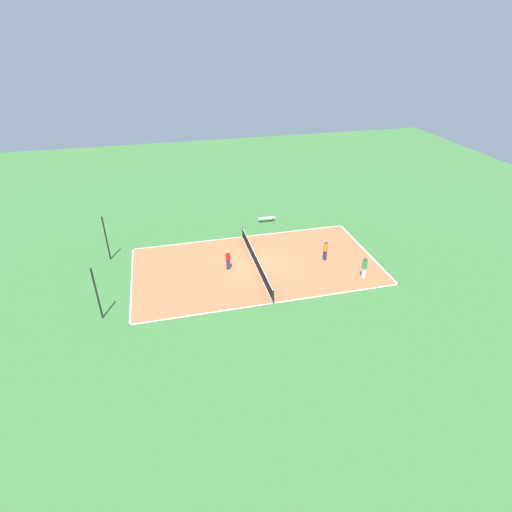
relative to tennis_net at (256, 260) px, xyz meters
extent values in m
plane|color=#3D7538|center=(0.00, 0.00, -0.52)|extent=(80.00, 80.00, 0.00)
cube|color=#AD6B42|center=(0.00, 0.00, -0.51)|extent=(10.24, 19.24, 0.02)
cube|color=white|center=(-5.07, 0.00, -0.49)|extent=(0.10, 19.24, 0.00)
cube|color=white|center=(5.07, 0.00, -0.49)|extent=(0.10, 19.24, 0.00)
cube|color=white|center=(0.00, -9.57, -0.49)|extent=(10.24, 0.10, 0.00)
cube|color=white|center=(0.00, 9.57, -0.49)|extent=(10.24, 0.10, 0.00)
cube|color=white|center=(0.00, 0.00, -0.49)|extent=(10.24, 0.10, 0.00)
cylinder|color=black|center=(-4.97, 0.00, -0.01)|extent=(0.10, 0.10, 0.97)
cylinder|color=black|center=(4.97, 0.00, -0.01)|extent=(0.10, 0.10, 0.97)
cube|color=black|center=(0.00, 0.00, -0.03)|extent=(9.94, 0.03, 0.92)
cube|color=white|center=(0.00, 0.00, 0.40)|extent=(9.94, 0.04, 0.06)
cube|color=silver|center=(7.59, -2.92, -0.09)|extent=(0.36, 1.60, 0.04)
cylinder|color=#4C4C51|center=(7.59, -3.57, -0.31)|extent=(0.08, 0.08, 0.41)
cylinder|color=#4C4C51|center=(7.59, -2.27, -0.31)|extent=(0.08, 0.08, 0.41)
cube|color=white|center=(-3.60, -7.45, -0.05)|extent=(0.22, 0.27, 0.89)
cylinder|color=green|center=(-3.60, -7.45, 0.71)|extent=(0.39, 0.39, 0.62)
sphere|color=brown|center=(-3.60, -7.45, 1.16)|extent=(0.27, 0.27, 0.27)
cube|color=navy|center=(0.02, 2.23, -0.08)|extent=(0.23, 0.28, 0.83)
cylinder|color=red|center=(0.02, 2.23, 0.63)|extent=(0.40, 0.40, 0.58)
sphere|color=tan|center=(0.02, 2.23, 1.05)|extent=(0.25, 0.25, 0.25)
cube|color=navy|center=(-0.45, -5.65, -0.07)|extent=(0.30, 0.26, 0.85)
cylinder|color=orange|center=(-0.45, -5.65, 0.66)|extent=(0.44, 0.44, 0.60)
sphere|color=brown|center=(-0.45, -5.65, 1.09)|extent=(0.26, 0.26, 0.26)
sphere|color=#CCE033|center=(2.27, -1.11, -0.46)|extent=(0.07, 0.07, 0.07)
sphere|color=#CCE033|center=(-4.20, -8.95, -0.46)|extent=(0.07, 0.07, 0.07)
sphere|color=#CCE033|center=(0.85, -1.90, -0.46)|extent=(0.07, 0.07, 0.07)
sphere|color=#CCE033|center=(-1.27, -6.65, -0.46)|extent=(0.07, 0.07, 0.07)
cylinder|color=black|center=(-3.87, 11.32, 1.39)|extent=(0.12, 0.12, 3.81)
cylinder|color=black|center=(3.87, 11.32, 1.39)|extent=(0.12, 0.12, 3.81)
camera|label=1|loc=(-26.19, 6.44, 16.21)|focal=28.00mm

